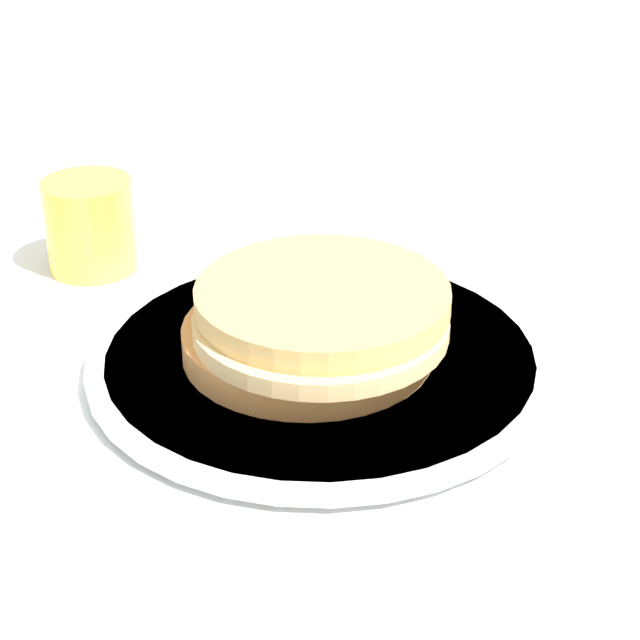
{
  "coord_description": "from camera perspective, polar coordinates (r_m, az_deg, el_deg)",
  "views": [
    {
      "loc": [
        0.05,
        0.54,
        0.33
      ],
      "look_at": [
        0.02,
        -0.01,
        0.03
      ],
      "focal_mm": 60.0,
      "sensor_mm": 36.0,
      "label": 1
    }
  ],
  "objects": [
    {
      "name": "plate",
      "position": [
        0.64,
        -0.0,
        -2.05
      ],
      "size": [
        0.28,
        0.28,
        0.01
      ],
      "color": "silver",
      "rests_on": "ground_plane"
    },
    {
      "name": "ground_plane",
      "position": [
        0.64,
        2.2,
        -2.93
      ],
      "size": [
        4.0,
        4.0,
        0.0
      ],
      "primitive_type": "plane",
      "color": "white"
    },
    {
      "name": "pancake_stack",
      "position": [
        0.62,
        -0.22,
        -0.07
      ],
      "size": [
        0.16,
        0.15,
        0.04
      ],
      "color": "#CA8746",
      "rests_on": "plate"
    },
    {
      "name": "juice_glass",
      "position": [
        0.77,
        -12.16,
        4.97
      ],
      "size": [
        0.06,
        0.06,
        0.07
      ],
      "color": "yellow",
      "rests_on": "ground_plane"
    }
  ]
}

